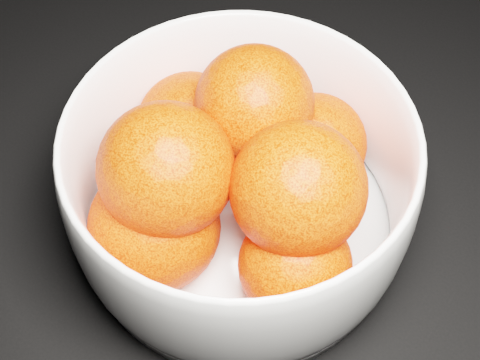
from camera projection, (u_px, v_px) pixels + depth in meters
The scene contains 2 objects.
bowl at pixel (240, 185), 0.49m from camera, with size 0.25×0.25×0.12m.
orange_pile at pixel (230, 174), 0.47m from camera, with size 0.21×0.21×0.14m.
Camera 1 is at (-0.10, -0.16, 0.46)m, focal length 50.00 mm.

